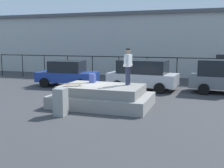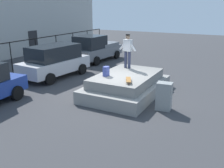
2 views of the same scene
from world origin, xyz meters
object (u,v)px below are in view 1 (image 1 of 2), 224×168
object	(u,v)px
skateboard	(74,84)
car_blue_sedan_near	(67,73)
car_silver_hatchback_mid	(143,74)
utility_box	(61,102)
skateboarder	(128,64)
backpack	(92,78)

from	to	relation	value
skateboard	car_blue_sedan_near	xyz separation A→B (m)	(-3.16, 5.42, -0.22)
car_silver_hatchback_mid	utility_box	size ratio (longest dim) A/B	3.91
skateboarder	backpack	world-z (taller)	skateboarder
utility_box	skateboarder	bearing A→B (deg)	45.49
utility_box	car_blue_sedan_near	bearing A→B (deg)	110.40
skateboard	utility_box	bearing A→B (deg)	-84.74
skateboarder	utility_box	distance (m)	3.66
skateboarder	car_silver_hatchback_mid	distance (m)	4.67
skateboarder	car_blue_sedan_near	world-z (taller)	skateboarder
car_blue_sedan_near	utility_box	size ratio (longest dim) A/B	3.67
car_blue_sedan_near	utility_box	xyz separation A→B (m)	(3.30, -6.93, -0.31)
skateboard	car_blue_sedan_near	distance (m)	6.28
skateboard	car_silver_hatchback_mid	world-z (taller)	car_silver_hatchback_mid
skateboarder	skateboard	xyz separation A→B (m)	(-2.28, -1.10, -0.89)
backpack	car_blue_sedan_near	size ratio (longest dim) A/B	0.11
car_blue_sedan_near	car_silver_hatchback_mid	bearing A→B (deg)	2.61
car_silver_hatchback_mid	backpack	bearing A→B (deg)	-110.33
skateboard	backpack	xyz separation A→B (m)	(0.40, 1.29, 0.12)
backpack	skateboarder	bearing A→B (deg)	-4.82
car_silver_hatchback_mid	utility_box	bearing A→B (deg)	-104.68
skateboard	car_silver_hatchback_mid	xyz separation A→B (m)	(2.01, 5.65, -0.11)
skateboard	car_blue_sedan_near	bearing A→B (deg)	120.25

